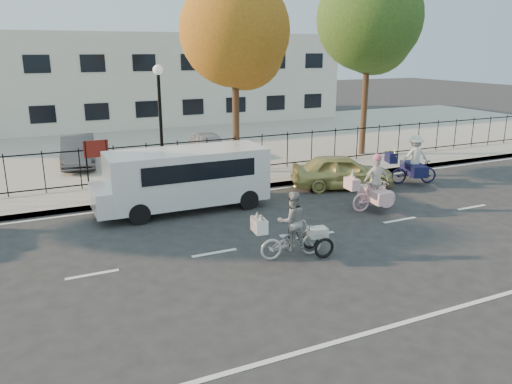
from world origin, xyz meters
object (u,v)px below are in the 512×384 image
white_van (184,177)px  gold_sedan (342,171)px  lot_car_d (209,145)px  lamppost (160,104)px  bull_bike (414,164)px  lot_car_c (78,151)px  unicorn_bike (374,190)px  zebra_trike (292,232)px

white_van → gold_sedan: bearing=0.6°
lot_car_d → lamppost: bearing=-125.8°
bull_bike → lot_car_c: 13.94m
unicorn_bike → lot_car_c: 12.85m
unicorn_bike → lot_car_d: unicorn_bike is taller
bull_bike → white_van: 8.95m
unicorn_bike → lot_car_c: bearing=42.6°
white_van → lot_car_c: size_ratio=1.41×
lamppost → zebra_trike: bearing=-81.6°
lamppost → lot_car_c: 5.63m
zebra_trike → gold_sedan: (4.81, 4.84, -0.02)m
bull_bike → gold_sedan: size_ratio=0.56×
lamppost → bull_bike: size_ratio=2.07×
lot_car_d → zebra_trike: bearing=-93.6°
lamppost → unicorn_bike: lamppost is taller
lamppost → gold_sedan: lamppost is taller
zebra_trike → bull_bike: 8.77m
unicorn_bike → bull_bike: bull_bike is taller
white_van → lot_car_d: white_van is taller
lot_car_c → lot_car_d: size_ratio=1.12×
unicorn_bike → lamppost: bearing=48.0°
lot_car_c → white_van: bearing=-64.9°
lot_car_c → lot_car_d: bearing=-3.5°
gold_sedan → lot_car_d: lot_car_d is taller
lamppost → lot_car_d: bearing=48.3°
white_van → gold_sedan: (6.06, -0.00, -0.44)m
zebra_trike → gold_sedan: 6.82m
zebra_trike → lot_car_d: bearing=-3.6°
zebra_trike → white_van: bearing=20.4°
lamppost → unicorn_bike: (5.36, -5.68, -2.42)m
lamppost → white_van: (-0.09, -3.00, -2.04)m
lamppost → lot_car_c: size_ratio=1.11×
gold_sedan → lot_car_c: 11.32m
lamppost → lot_car_d: 5.17m
zebra_trike → white_van: (-1.25, 4.84, 0.42)m
lamppost → gold_sedan: 7.13m
lamppost → gold_sedan: bearing=-26.7°
zebra_trike → unicorn_bike: unicorn_bike is taller
gold_sedan → lot_car_c: bearing=68.9°
zebra_trike → lot_car_d: 11.43m
lamppost → bull_bike: (8.83, -3.59, -2.36)m
zebra_trike → bull_bike: (7.67, 4.25, 0.10)m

